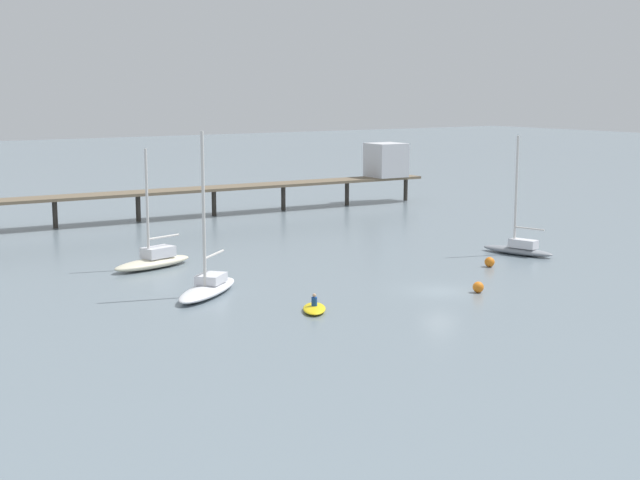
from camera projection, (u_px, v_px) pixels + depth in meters
ground_plane at (440, 292)px, 62.06m from camera, size 400.00×400.00×0.00m
pier at (282, 176)px, 102.80m from camera, size 62.42×6.27×7.15m
sailboat_cream at (154, 259)px, 70.12m from camera, size 7.37×3.93×9.22m
sailboat_gray at (519, 247)px, 75.74m from camera, size 3.25×6.57×9.87m
sailboat_white at (208, 285)px, 61.04m from camera, size 7.45×6.78×10.97m
dinghy_yellow at (314, 308)px, 56.53m from camera, size 2.86×3.38×1.14m
mooring_buoy_near at (490, 262)px, 70.53m from camera, size 0.78×0.78×0.78m
mooring_buoy_outer at (478, 287)px, 61.67m from camera, size 0.76×0.76×0.76m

